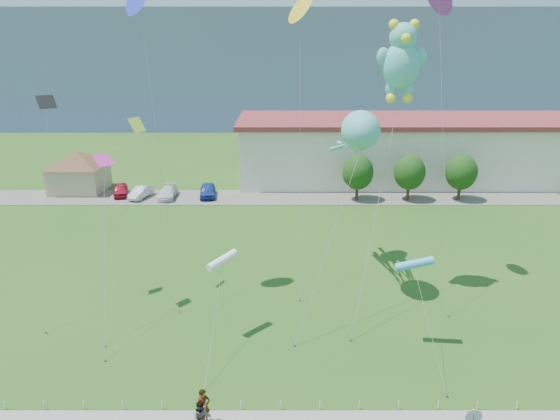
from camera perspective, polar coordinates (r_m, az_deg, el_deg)
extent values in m
plane|color=#235016|center=(28.32, -2.11, -20.09)|extent=(160.00, 160.00, 0.00)
cube|color=#59544C|center=(59.75, -0.94, 1.45)|extent=(70.00, 6.00, 0.06)
cube|color=slate|center=(142.16, -0.41, 16.57)|extent=(160.00, 50.00, 25.00)
cube|color=tan|center=(67.02, -21.92, 3.39)|extent=(6.00, 6.00, 3.20)
pyramid|color=brown|center=(66.46, -22.18, 5.46)|extent=(9.20, 9.20, 1.80)
cube|color=beige|center=(72.00, 20.47, 6.35)|extent=(60.00, 14.00, 7.60)
cube|color=maroon|center=(71.32, 20.84, 9.56)|extent=(61.00, 15.00, 0.60)
cylinder|color=red|center=(25.22, 21.24, -21.11)|extent=(0.76, 0.04, 0.76)
cylinder|color=white|center=(25.20, 21.26, -21.14)|extent=(0.80, 0.02, 0.80)
cylinder|color=white|center=(30.53, -28.95, -18.94)|extent=(0.05, 0.05, 0.50)
cylinder|color=white|center=(29.66, -25.36, -19.51)|extent=(0.05, 0.05, 0.50)
cylinder|color=white|center=(28.92, -21.55, -20.04)|extent=(0.05, 0.05, 0.50)
cylinder|color=white|center=(28.29, -17.52, -20.50)|extent=(0.05, 0.05, 0.50)
cylinder|color=white|center=(27.79, -13.31, -20.89)|extent=(0.05, 0.05, 0.50)
cylinder|color=white|center=(27.43, -8.95, -21.18)|extent=(0.05, 0.05, 0.50)
cylinder|color=white|center=(27.21, -4.48, -21.35)|extent=(0.05, 0.05, 0.50)
cylinder|color=white|center=(27.14, 0.05, -21.41)|extent=(0.05, 0.05, 0.50)
cylinder|color=white|center=(27.21, 4.58, -21.35)|extent=(0.05, 0.05, 0.50)
cylinder|color=white|center=(27.44, 9.04, -21.17)|extent=(0.05, 0.05, 0.50)
cylinder|color=white|center=(27.80, 13.41, -20.88)|extent=(0.05, 0.05, 0.50)
cylinder|color=white|center=(28.30, 17.61, -20.49)|extent=(0.05, 0.05, 0.50)
cylinder|color=white|center=(28.93, 21.64, -20.03)|extent=(0.05, 0.05, 0.50)
cylinder|color=white|center=(29.68, 25.45, -19.50)|extent=(0.05, 0.05, 0.50)
cylinder|color=#3F2B19|center=(59.17, 8.78, 2.14)|extent=(0.36, 0.36, 2.20)
ellipsoid|color=#14380F|center=(58.56, 8.89, 4.29)|extent=(3.60, 3.60, 4.14)
cylinder|color=#3F2B19|center=(60.37, 14.42, 2.09)|extent=(0.36, 0.36, 2.20)
ellipsoid|color=#14380F|center=(59.78, 14.59, 4.20)|extent=(3.60, 3.60, 4.14)
cylinder|color=#3F2B19|center=(62.14, 19.79, 2.03)|extent=(0.36, 0.36, 2.20)
ellipsoid|color=#14380F|center=(61.56, 20.02, 4.08)|extent=(3.60, 3.60, 4.14)
imported|color=gray|center=(26.13, -8.76, -21.32)|extent=(0.80, 0.67, 1.85)
imported|color=gray|center=(25.56, -8.95, -22.44)|extent=(0.98, 0.82, 1.82)
imported|color=#A51428|center=(63.29, -17.75, 2.23)|extent=(2.74, 4.46, 1.42)
imported|color=#B5B4BB|center=(61.62, -15.62, 1.96)|extent=(2.39, 4.26, 1.33)
imported|color=silver|center=(60.84, -12.70, 1.98)|extent=(1.93, 4.56, 1.31)
imported|color=navy|center=(60.44, -8.27, 2.25)|extent=(2.26, 4.67, 1.54)
ellipsoid|color=#45AB9F|center=(34.16, 9.20, 9.01)|extent=(2.62, 3.41, 2.62)
sphere|color=white|center=(33.04, 8.69, 9.21)|extent=(0.41, 0.41, 0.41)
sphere|color=white|center=(33.19, 10.31, 9.16)|extent=(0.41, 0.41, 0.41)
cylinder|color=slate|center=(31.64, 1.69, -15.23)|extent=(0.10, 0.10, 0.16)
cylinder|color=gray|center=(31.77, 5.70, -3.58)|extent=(4.53, 6.04, 11.18)
ellipsoid|color=#45AB9F|center=(35.60, 13.67, 15.73)|extent=(2.49, 2.12, 3.11)
sphere|color=#45AB9F|center=(35.57, 13.90, 18.65)|extent=(1.82, 1.82, 1.82)
sphere|color=yellow|center=(35.43, 12.88, 19.97)|extent=(0.67, 0.67, 0.67)
sphere|color=yellow|center=(35.74, 15.11, 19.79)|extent=(0.67, 0.67, 0.67)
sphere|color=yellow|center=(34.82, 14.19, 18.49)|extent=(0.67, 0.67, 0.67)
ellipsoid|color=#45AB9F|center=(35.31, 11.69, 16.78)|extent=(0.86, 0.61, 1.21)
ellipsoid|color=#45AB9F|center=(35.88, 15.76, 16.51)|extent=(0.86, 0.61, 1.21)
ellipsoid|color=#45AB9F|center=(35.56, 12.56, 13.48)|extent=(0.77, 0.67, 1.25)
ellipsoid|color=#45AB9F|center=(35.82, 14.41, 13.38)|extent=(0.77, 0.67, 1.25)
sphere|color=yellow|center=(35.44, 12.55, 12.38)|extent=(0.67, 0.67, 0.67)
sphere|color=yellow|center=(35.70, 14.39, 12.28)|extent=(0.67, 0.67, 0.67)
cylinder|color=slate|center=(32.43, 8.10, -14.50)|extent=(0.10, 0.10, 0.16)
cylinder|color=gray|center=(33.14, 10.89, -0.49)|extent=(3.71, 7.82, 13.76)
cylinder|color=slate|center=(35.80, -11.45, -11.27)|extent=(0.10, 0.10, 0.16)
cylinder|color=gray|center=(34.08, -13.57, 5.59)|extent=(2.01, 3.90, 20.31)
cube|color=black|center=(36.65, -25.15, 11.13)|extent=(1.29, 1.29, 0.86)
cylinder|color=slate|center=(36.14, -25.19, -12.53)|extent=(0.10, 0.10, 0.16)
cylinder|color=gray|center=(35.64, -25.15, -0.70)|extent=(0.29, 5.40, 13.65)
cube|color=#CE2D9B|center=(34.12, -19.49, 5.38)|extent=(1.29, 1.29, 0.86)
cylinder|color=slate|center=(32.06, -19.36, -15.92)|extent=(0.10, 0.10, 0.16)
cylinder|color=gray|center=(32.55, -19.42, -5.03)|extent=(1.14, 6.65, 10.16)
cone|color=gold|center=(39.46, 2.33, 22.11)|extent=(1.80, 1.33, 1.33)
cylinder|color=slate|center=(36.46, 2.31, -10.28)|extent=(0.10, 0.10, 0.16)
cylinder|color=gray|center=(36.47, 2.32, 6.48)|extent=(0.06, 7.51, 19.75)
cylinder|color=#32A7E5|center=(30.50, 15.12, -5.95)|extent=(0.50, 2.25, 0.87)
cylinder|color=slate|center=(29.28, 18.55, -19.52)|extent=(0.10, 0.10, 0.16)
cylinder|color=gray|center=(29.70, 16.74, -12.70)|extent=(0.89, 5.10, 5.01)
cube|color=#D7EB37|center=(36.00, -16.03, 9.34)|extent=(1.29, 1.29, 0.86)
cylinder|color=slate|center=(33.35, -19.35, -14.46)|extent=(0.10, 0.10, 0.16)
cylinder|color=gray|center=(33.94, -17.60, -2.20)|extent=(0.92, 8.03, 11.98)
cylinder|color=white|center=(30.98, -6.61, -5.71)|extent=(0.50, 2.25, 0.87)
cylinder|color=slate|center=(28.61, -8.67, -19.66)|extent=(0.10, 0.10, 0.16)
cylinder|color=gray|center=(29.60, -7.57, -12.51)|extent=(0.54, 5.89, 4.66)
cylinder|color=slate|center=(36.40, 18.66, -11.41)|extent=(0.10, 0.10, 0.16)
cylinder|color=gray|center=(35.77, 18.20, 5.70)|extent=(0.62, 6.92, 20.22)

